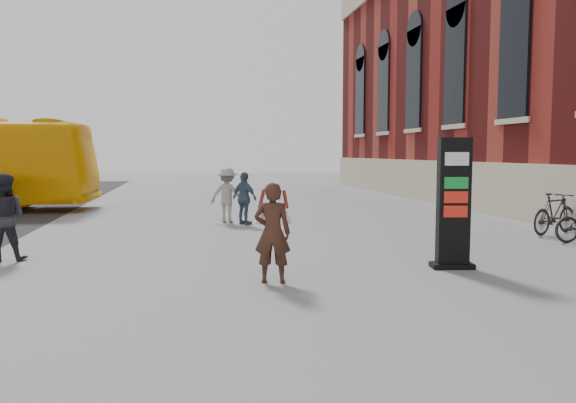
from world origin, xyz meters
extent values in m
plane|color=#9E9EA3|center=(0.00, 0.00, 0.00)|extent=(100.00, 100.00, 0.00)
cube|color=beige|center=(9.44, 6.00, 0.90)|extent=(0.18, 44.00, 1.80)
cube|color=black|center=(3.96, 0.99, 1.21)|extent=(0.61, 0.33, 2.41)
cube|color=black|center=(3.96, 0.99, 0.05)|extent=(0.82, 0.51, 0.10)
cube|color=white|center=(3.96, 0.99, 2.03)|extent=(0.47, 0.34, 0.24)
cube|color=#0D6A26|center=(3.96, 0.99, 1.59)|extent=(0.47, 0.34, 0.21)
cube|color=#A71D11|center=(3.96, 0.99, 1.33)|extent=(0.47, 0.34, 0.21)
cube|color=#A71D11|center=(3.96, 0.99, 1.07)|extent=(0.47, 0.34, 0.21)
imported|color=#321D13|center=(0.50, 0.44, 0.83)|extent=(0.68, 0.53, 1.66)
cylinder|color=white|center=(0.50, 0.44, 1.58)|extent=(0.23, 0.23, 0.06)
cone|color=white|center=(0.75, 0.63, 1.13)|extent=(0.26, 0.24, 0.40)
cylinder|color=maroon|center=(0.75, 0.63, 1.37)|extent=(0.15, 0.12, 0.34)
cone|color=white|center=(0.36, 0.73, 1.13)|extent=(0.24, 0.27, 0.40)
cylinder|color=maroon|center=(0.36, 0.73, 1.37)|extent=(0.13, 0.15, 0.34)
imported|color=#26272F|center=(-4.43, 3.25, 0.87)|extent=(0.84, 0.66, 1.73)
imported|color=gray|center=(0.35, 8.55, 0.84)|extent=(1.24, 0.99, 1.68)
imported|color=#41556C|center=(0.83, 7.98, 0.78)|extent=(0.88, 0.95, 1.57)
imported|color=black|center=(8.60, 4.52, 0.55)|extent=(1.89, 1.19, 1.10)
camera|label=1|loc=(-0.88, -8.56, 2.14)|focal=35.00mm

